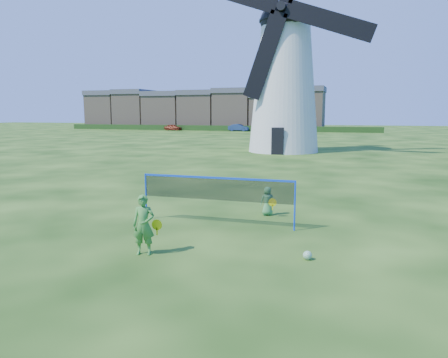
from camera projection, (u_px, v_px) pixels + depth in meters
name	position (u px, v px, depth m)	size (l,w,h in m)	color
ground	(213.00, 229.00, 13.20)	(220.00, 220.00, 0.00)	black
windmill	(285.00, 78.00, 37.85)	(15.06, 6.26, 19.62)	white
badminton_net	(216.00, 190.00, 13.55)	(5.05, 0.05, 1.55)	blue
player_girl	(144.00, 225.00, 10.72)	(0.73, 0.48, 1.54)	#438C38
player_boy	(268.00, 201.00, 14.86)	(0.65, 0.49, 1.01)	#4D9F54
play_ball	(307.00, 255.00, 10.43)	(0.22, 0.22, 0.22)	green
terraced_houses	(199.00, 110.00, 88.34)	(50.67, 8.40, 8.32)	#9B8167
hedge	(213.00, 128.00, 81.81)	(62.00, 0.80, 1.00)	#193814
car_left	(173.00, 127.00, 82.83)	(1.41, 3.50, 1.19)	maroon
car_right	(239.00, 128.00, 79.96)	(1.38, 3.97, 1.31)	navy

